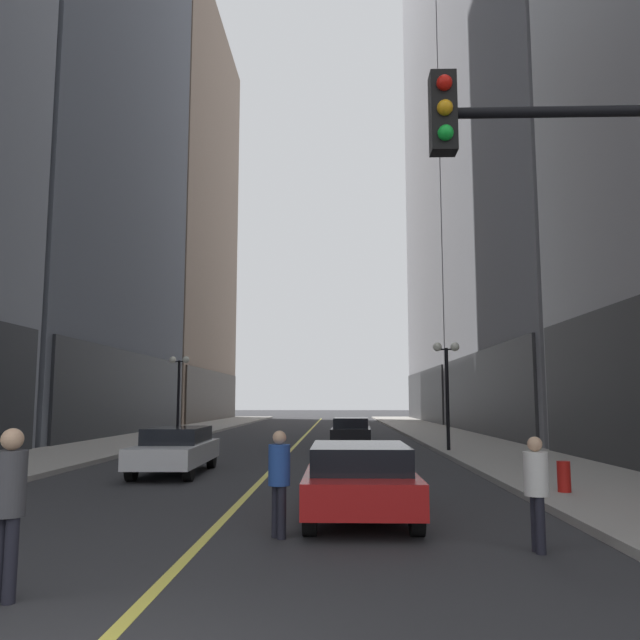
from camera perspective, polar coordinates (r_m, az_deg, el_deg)
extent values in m
plane|color=#2D2D30|center=(39.61, -1.32, -10.20)|extent=(200.00, 200.00, 0.00)
cube|color=#9E9991|center=(40.87, -13.12, -9.82)|extent=(4.50, 78.00, 0.15)
cube|color=#9E9991|center=(40.03, 10.74, -9.94)|extent=(4.50, 78.00, 0.15)
cube|color=#E5D64C|center=(39.61, -1.32, -10.20)|extent=(0.16, 70.00, 0.01)
cube|color=#212327|center=(41.01, -16.40, -6.32)|extent=(0.50, 22.80, 5.00)
cube|color=gray|center=(70.25, -15.11, 9.10)|extent=(14.86, 26.00, 42.94)
cube|color=#332A23|center=(65.73, -9.49, -6.72)|extent=(0.50, 24.70, 5.00)
cube|color=gray|center=(46.50, 22.96, 18.32)|extent=(15.29, 24.00, 43.34)
cube|color=#2C2C2E|center=(39.93, 14.12, -6.38)|extent=(0.50, 22.80, 5.00)
cube|color=#2C2C2E|center=(65.06, 9.29, -6.72)|extent=(0.50, 24.70, 5.00)
cube|color=#B21919|center=(12.00, 3.53, -14.38)|extent=(1.93, 4.43, 0.55)
cube|color=black|center=(11.72, 3.55, -12.21)|extent=(1.69, 2.48, 0.50)
cylinder|color=black|center=(13.56, -0.36, -14.72)|extent=(0.22, 0.64, 0.64)
cylinder|color=black|center=(13.62, 6.93, -14.64)|extent=(0.22, 0.64, 0.64)
cylinder|color=black|center=(10.51, -0.91, -16.94)|extent=(0.22, 0.64, 0.64)
cylinder|color=black|center=(10.57, 8.59, -16.81)|extent=(0.22, 0.64, 0.64)
cube|color=silver|center=(19.31, -12.74, -11.47)|extent=(1.84, 4.82, 0.55)
cube|color=black|center=(19.52, -12.54, -10.03)|extent=(1.59, 2.71, 0.50)
cylinder|color=black|center=(17.55, -11.59, -12.86)|extent=(0.23, 0.64, 0.64)
cylinder|color=black|center=(17.92, -16.42, -12.59)|extent=(0.23, 0.64, 0.64)
cylinder|color=black|center=(20.82, -9.62, -11.98)|extent=(0.23, 0.64, 0.64)
cylinder|color=black|center=(21.14, -13.74, -11.80)|extent=(0.23, 0.64, 0.64)
cube|color=black|center=(29.66, 2.78, -10.07)|extent=(1.88, 4.19, 0.55)
cube|color=black|center=(29.44, 2.77, -9.16)|extent=(1.61, 2.37, 0.50)
cylinder|color=black|center=(31.14, 1.42, -10.44)|extent=(0.24, 0.65, 0.64)
cylinder|color=black|center=(31.12, 4.23, -10.43)|extent=(0.24, 0.65, 0.64)
cylinder|color=black|center=(28.26, 1.19, -10.78)|extent=(0.24, 0.65, 0.64)
cylinder|color=black|center=(28.23, 4.29, -10.76)|extent=(0.24, 0.65, 0.64)
cylinder|color=black|center=(10.42, -3.92, -16.59)|extent=(0.14, 0.14, 0.79)
cylinder|color=black|center=(10.28, -3.43, -16.72)|extent=(0.14, 0.14, 0.79)
cylinder|color=#234799|center=(10.26, -3.65, -12.74)|extent=(0.48, 0.48, 0.63)
sphere|color=tan|center=(10.22, -3.63, -10.39)|extent=(0.21, 0.21, 0.21)
cylinder|color=black|center=(7.89, -25.80, -18.67)|extent=(0.14, 0.14, 0.88)
cylinder|color=black|center=(8.01, -26.58, -18.45)|extent=(0.14, 0.14, 0.88)
cylinder|color=#3F3F44|center=(7.82, -25.87, -12.94)|extent=(0.44, 0.44, 0.69)
sphere|color=tan|center=(7.78, -25.68, -9.54)|extent=(0.24, 0.24, 0.24)
cylinder|color=black|center=(9.80, 18.99, -16.88)|extent=(0.14, 0.14, 0.77)
cylinder|color=black|center=(9.95, 18.66, -16.75)|extent=(0.14, 0.14, 0.77)
cylinder|color=silver|center=(9.78, 18.65, -12.82)|extent=(0.36, 0.36, 0.61)
sphere|color=tan|center=(9.74, 18.56, -10.42)|extent=(0.21, 0.21, 0.21)
cylinder|color=black|center=(7.83, 23.02, 16.70)|extent=(3.20, 0.12, 0.12)
cube|color=black|center=(7.43, 10.87, 17.60)|extent=(0.28, 0.24, 0.90)
sphere|color=red|center=(7.42, 11.00, 20.01)|extent=(0.17, 0.17, 0.17)
sphere|color=orange|center=(7.30, 11.06, 18.05)|extent=(0.17, 0.17, 0.17)
sphere|color=green|center=(7.19, 11.11, 16.03)|extent=(0.17, 0.17, 0.17)
cylinder|color=black|center=(34.77, -12.49, -7.00)|extent=(0.14, 0.14, 4.20)
cylinder|color=black|center=(34.83, -12.40, -3.62)|extent=(0.80, 0.06, 0.06)
sphere|color=white|center=(34.92, -12.96, -3.45)|extent=(0.36, 0.36, 0.36)
sphere|color=white|center=(34.75, -11.84, -3.47)|extent=(0.36, 0.36, 0.36)
cylinder|color=black|center=(26.29, 11.27, -7.03)|extent=(0.14, 0.14, 4.20)
cylinder|color=black|center=(26.37, 11.16, -2.58)|extent=(0.80, 0.06, 0.06)
sphere|color=white|center=(26.33, 10.40, -2.37)|extent=(0.36, 0.36, 0.36)
sphere|color=white|center=(26.44, 11.91, -2.35)|extent=(0.36, 0.36, 0.36)
cylinder|color=red|center=(15.14, 20.89, -13.17)|extent=(0.28, 0.28, 0.80)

